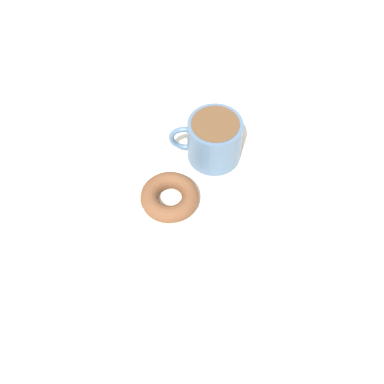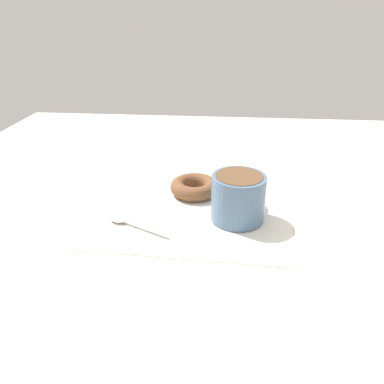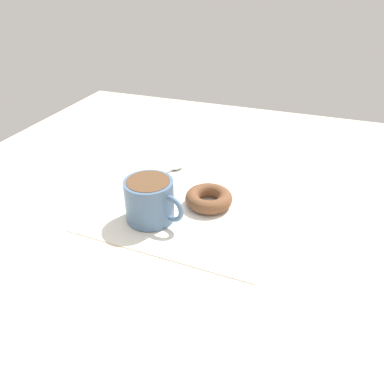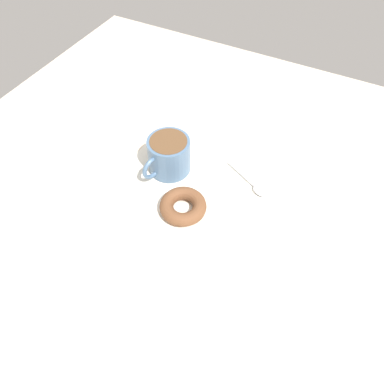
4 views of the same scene
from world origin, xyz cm
name	(u,v)px [view 4 (image 4 of 4)]	position (x,y,z in cm)	size (l,w,h in cm)	color
ground_plane	(188,207)	(0.00, 0.00, -1.00)	(120.00, 120.00, 2.00)	beige
napkin	(192,199)	(-0.15, -1.57, 0.15)	(34.88, 34.88, 0.30)	white
coffee_cup	(169,155)	(8.11, -6.72, 4.44)	(9.02, 11.98, 7.98)	slate
donut	(184,206)	(-0.16, 2.00, 1.68)	(9.34, 9.34, 2.76)	brown
spoon	(255,186)	(-10.59, -10.21, 0.70)	(11.43, 6.66, 0.90)	silver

